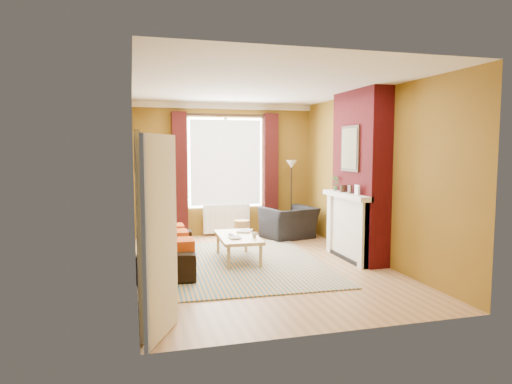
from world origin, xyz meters
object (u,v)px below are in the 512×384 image
armchair (289,223)px  coffee_table (238,238)px  wicker_stool (242,230)px  floor_lamp (291,176)px  sofa (168,248)px

armchair → coffee_table: size_ratio=0.78×
wicker_stool → floor_lamp: bearing=15.3°
sofa → wicker_stool: 2.42m
floor_lamp → armchair: bearing=-115.2°
sofa → coffee_table: 1.16m
armchair → floor_lamp: floor_lamp is taller
coffee_table → armchair: bearing=49.8°
coffee_table → wicker_stool: bearing=76.9°
armchair → sofa: bearing=17.9°
armchair → floor_lamp: (0.20, 0.43, 0.94)m
floor_lamp → wicker_stool: bearing=-164.7°
wicker_stool → floor_lamp: size_ratio=0.26×
armchair → coffee_table: bearing=32.1°
armchair → wicker_stool: (-0.98, 0.11, -0.12)m
sofa → floor_lamp: size_ratio=1.28×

